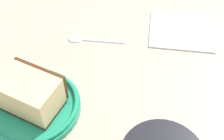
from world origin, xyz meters
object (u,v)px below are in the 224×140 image
at_px(small_plate, 33,106).
at_px(cake_slice, 30,93).
at_px(teaspoon, 83,39).
at_px(folded_napkin, 182,30).

xyz_separation_m(small_plate, cake_slice, (0.00, 0.00, 0.03)).
distance_m(cake_slice, teaspoon, 0.18).
height_order(cake_slice, teaspoon, cake_slice).
bearing_deg(small_plate, teaspoon, 75.94).
xyz_separation_m(small_plate, folded_napkin, (0.23, 0.23, -0.01)).
bearing_deg(folded_napkin, small_plate, -135.60).
relative_size(teaspoon, folded_napkin, 0.90).
height_order(small_plate, cake_slice, cake_slice).
distance_m(small_plate, teaspoon, 0.18).
xyz_separation_m(teaspoon, folded_napkin, (0.19, 0.06, -0.00)).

